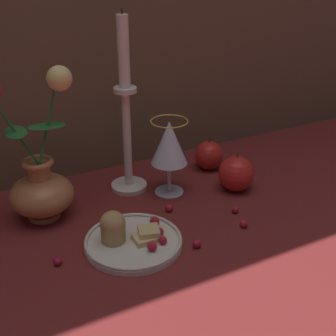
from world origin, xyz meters
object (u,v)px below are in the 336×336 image
object	(u,v)px
vase	(38,178)
apple_beside_vase	(236,173)
candlestick	(126,121)
apple_near_glass	(209,155)
plate_with_pastries	(130,238)
wine_glass	(169,145)

from	to	relation	value
vase	apple_beside_vase	distance (m)	0.42
vase	candlestick	bearing A→B (deg)	9.23
vase	apple_beside_vase	size ratio (longest dim) A/B	3.34
vase	apple_near_glass	size ratio (longest dim) A/B	3.71
apple_near_glass	vase	bearing A→B (deg)	-175.28
plate_with_pastries	apple_near_glass	bearing A→B (deg)	34.30
plate_with_pastries	wine_glass	bearing A→B (deg)	42.32
wine_glass	apple_near_glass	bearing A→B (deg)	23.04
apple_beside_vase	apple_near_glass	world-z (taller)	apple_beside_vase
candlestick	apple_beside_vase	world-z (taller)	candlestick
plate_with_pastries	wine_glass	size ratio (longest dim) A/B	1.07
apple_near_glass	candlestick	bearing A→B (deg)	-179.65
vase	apple_beside_vase	world-z (taller)	vase
vase	plate_with_pastries	xyz separation A→B (m)	(0.12, -0.17, -0.07)
wine_glass	candlestick	world-z (taller)	candlestick
plate_with_pastries	candlestick	distance (m)	0.26
wine_glass	candlestick	size ratio (longest dim) A/B	0.44
candlestick	apple_beside_vase	bearing A→B (deg)	-29.43
plate_with_pastries	apple_near_glass	distance (m)	0.36
apple_beside_vase	wine_glass	bearing A→B (deg)	156.73
apple_beside_vase	vase	bearing A→B (deg)	168.40
plate_with_pastries	candlestick	world-z (taller)	candlestick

